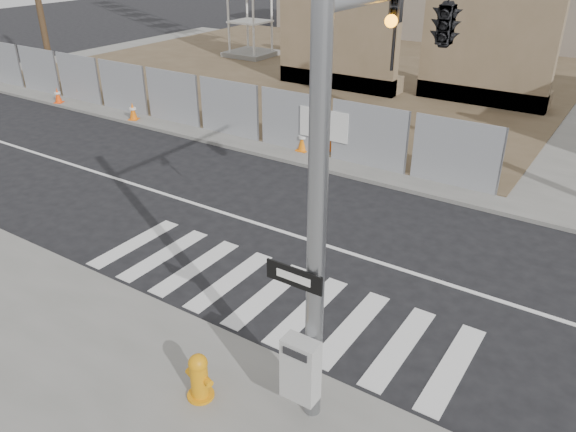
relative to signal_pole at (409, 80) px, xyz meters
The scene contains 11 objects.
ground 5.77m from the signal_pole, 140.66° to the left, with size 100.00×100.00×0.00m, color black.
sidewalk_far 16.91m from the signal_pole, 98.84° to the left, with size 50.00×20.00×0.12m, color slate.
signal_pole is the anchor object (origin of this frame).
chain_link_fence 14.80m from the signal_pole, 150.58° to the left, with size 24.60×0.04×2.00m, color gray.
concrete_wall_left 17.92m from the signal_pole, 122.11° to the left, with size 6.00×1.30×8.00m.
concrete_wall_right 16.46m from the signal_pole, 100.52° to the left, with size 5.50×1.30×8.00m.
fire_hydrant 5.74m from the signal_pole, 115.44° to the right, with size 0.56×0.56×0.84m.
traffic_cone_a 19.99m from the signal_pole, 161.27° to the left, with size 0.45×0.45×0.66m.
traffic_cone_b 15.86m from the signal_pole, 155.37° to the left, with size 0.46×0.46×0.69m.
traffic_cone_c 10.43m from the signal_pole, 131.83° to the left, with size 0.39×0.39×0.76m.
traffic_cone_d 10.28m from the signal_pole, 126.67° to the left, with size 0.40×0.40×0.72m.
Camera 1 is at (5.76, -10.43, 6.88)m, focal length 35.00 mm.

